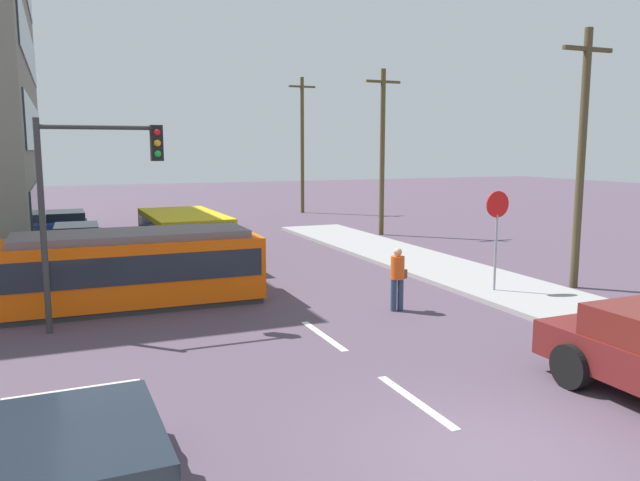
% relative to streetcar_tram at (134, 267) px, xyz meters
% --- Properties ---
extents(ground_plane, '(120.00, 120.00, 0.00)m').
position_rel_streetcar_tram_xyz_m(ground_plane, '(3.63, -0.64, -1.04)').
color(ground_plane, '#4E3F4F').
extents(sidewalk_curb_right, '(3.20, 36.00, 0.14)m').
position_rel_streetcar_tram_xyz_m(sidewalk_curb_right, '(10.43, -4.64, -0.97)').
color(sidewalk_curb_right, '#969494').
rests_on(sidewalk_curb_right, ground).
extents(lane_stripe_1, '(0.16, 2.40, 0.01)m').
position_rel_streetcar_tram_xyz_m(lane_stripe_1, '(3.63, -8.64, -1.04)').
color(lane_stripe_1, silver).
rests_on(lane_stripe_1, ground).
extents(lane_stripe_2, '(0.16, 2.40, 0.01)m').
position_rel_streetcar_tram_xyz_m(lane_stripe_2, '(3.63, -4.64, -1.04)').
color(lane_stripe_2, silver).
rests_on(lane_stripe_2, ground).
extents(lane_stripe_3, '(0.16, 2.40, 0.01)m').
position_rel_streetcar_tram_xyz_m(lane_stripe_3, '(3.63, 6.00, -1.04)').
color(lane_stripe_3, silver).
rests_on(lane_stripe_3, ground).
extents(lane_stripe_4, '(0.16, 2.40, 0.01)m').
position_rel_streetcar_tram_xyz_m(lane_stripe_4, '(3.63, 12.00, -1.04)').
color(lane_stripe_4, silver).
rests_on(lane_stripe_4, ground).
extents(streetcar_tram, '(6.74, 2.61, 2.02)m').
position_rel_streetcar_tram_xyz_m(streetcar_tram, '(0.00, 0.00, 0.00)').
color(streetcar_tram, '#F8570A').
rests_on(streetcar_tram, ground).
extents(city_bus, '(2.65, 5.38, 1.89)m').
position_rel_streetcar_tram_xyz_m(city_bus, '(2.34, 5.39, 0.04)').
color(city_bus, gold).
rests_on(city_bus, ground).
extents(pedestrian_crossing, '(0.51, 0.36, 1.67)m').
position_rel_streetcar_tram_xyz_m(pedestrian_crossing, '(6.29, -3.32, -0.10)').
color(pedestrian_crossing, navy).
rests_on(pedestrian_crossing, ground).
extents(parked_sedan_near, '(2.15, 4.45, 1.19)m').
position_rel_streetcar_tram_xyz_m(parked_sedan_near, '(-1.65, -10.18, -0.42)').
color(parked_sedan_near, beige).
rests_on(parked_sedan_near, ground).
extents(parked_sedan_mid, '(2.15, 4.31, 1.19)m').
position_rel_streetcar_tram_xyz_m(parked_sedan_mid, '(-2.03, 3.96, -0.42)').
color(parked_sedan_mid, '#2C5C34').
rests_on(parked_sedan_mid, ground).
extents(parked_sedan_far, '(2.11, 4.41, 1.19)m').
position_rel_streetcar_tram_xyz_m(parked_sedan_far, '(-1.23, 9.56, -0.42)').
color(parked_sedan_far, beige).
rests_on(parked_sedan_far, ground).
extents(parked_sedan_furthest, '(2.13, 4.53, 1.19)m').
position_rel_streetcar_tram_xyz_m(parked_sedan_furthest, '(-1.61, 15.46, -0.42)').
color(parked_sedan_furthest, '#244293').
rests_on(parked_sedan_furthest, ground).
extents(stop_sign, '(0.76, 0.07, 2.88)m').
position_rel_streetcar_tram_xyz_m(stop_sign, '(9.79, -2.83, 1.15)').
color(stop_sign, gray).
rests_on(stop_sign, sidewalk_curb_right).
extents(traffic_light_mast, '(2.79, 0.33, 4.90)m').
position_rel_streetcar_tram_xyz_m(traffic_light_mast, '(-1.02, -2.01, 2.39)').
color(traffic_light_mast, '#333333').
rests_on(traffic_light_mast, ground).
extents(utility_pole_near, '(1.80, 0.24, 7.67)m').
position_rel_streetcar_tram_xyz_m(utility_pole_near, '(12.64, -3.00, 2.97)').
color(utility_pole_near, '#4A3D26').
rests_on(utility_pole_near, ground).
extents(utility_pole_mid, '(1.80, 0.24, 7.97)m').
position_rel_streetcar_tram_xyz_m(utility_pole_mid, '(12.75, 9.68, 3.12)').
color(utility_pole_mid, '#4E4424').
rests_on(utility_pole_mid, ground).
extents(utility_pole_far, '(1.80, 0.24, 8.76)m').
position_rel_streetcar_tram_xyz_m(utility_pole_far, '(12.98, 21.11, 3.52)').
color(utility_pole_far, brown).
rests_on(utility_pole_far, ground).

